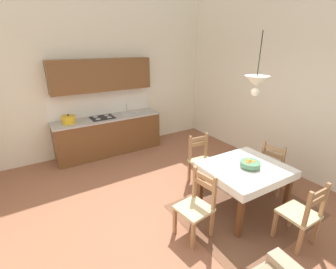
% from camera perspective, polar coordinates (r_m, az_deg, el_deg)
% --- Properties ---
extents(ground_plane, '(6.43, 6.42, 0.10)m').
position_cam_1_polar(ground_plane, '(4.07, -1.53, -18.23)').
color(ground_plane, '#935B42').
extents(wall_back, '(6.43, 0.12, 4.06)m').
position_cam_1_polar(wall_back, '(5.94, -17.16, 15.23)').
color(wall_back, silver).
rests_on(wall_back, ground_plane).
extents(wall_right, '(0.12, 6.42, 4.06)m').
position_cam_1_polar(wall_right, '(5.36, 27.57, 13.34)').
color(wall_right, silver).
rests_on(wall_right, ground_plane).
extents(area_rug, '(2.10, 1.60, 0.01)m').
position_cam_1_polar(area_rug, '(4.24, 17.82, -16.69)').
color(area_rug, brown).
rests_on(area_rug, ground_plane).
extents(kitchen_cabinetry, '(2.48, 0.63, 2.20)m').
position_cam_1_polar(kitchen_cabinetry, '(5.87, -14.25, 3.70)').
color(kitchen_cabinetry, brown).
rests_on(kitchen_cabinetry, ground_plane).
extents(dining_table, '(1.23, 1.09, 0.75)m').
position_cam_1_polar(dining_table, '(3.96, 17.70, -8.84)').
color(dining_table, brown).
rests_on(dining_table, ground_plane).
extents(dining_chair_camera_side, '(0.43, 0.43, 0.93)m').
position_cam_1_polar(dining_chair_camera_side, '(3.70, 29.04, -16.27)').
color(dining_chair_camera_side, '#D1BC89').
rests_on(dining_chair_camera_side, ground_plane).
extents(dining_chair_tv_side, '(0.46, 0.46, 0.93)m').
position_cam_1_polar(dining_chair_tv_side, '(3.43, 6.66, -16.60)').
color(dining_chair_tv_side, '#D1BC89').
rests_on(dining_chair_tv_side, ground_plane).
extents(dining_chair_kitchen_side, '(0.46, 0.46, 0.93)m').
position_cam_1_polar(dining_chair_kitchen_side, '(4.59, 7.97, -6.25)').
color(dining_chair_kitchen_side, '#D1BC89').
rests_on(dining_chair_kitchen_side, ground_plane).
extents(dining_chair_window_side, '(0.45, 0.45, 0.93)m').
position_cam_1_polar(dining_chair_window_side, '(4.72, 23.97, -7.24)').
color(dining_chair_window_side, '#D1BC89').
rests_on(dining_chair_window_side, ground_plane).
extents(fruit_bowl, '(0.30, 0.30, 0.12)m').
position_cam_1_polar(fruit_bowl, '(3.86, 18.85, -6.57)').
color(fruit_bowl, '#4C7F5B').
rests_on(fruit_bowl, dining_table).
extents(pendant_lamp, '(0.32, 0.32, 0.80)m').
position_cam_1_polar(pendant_lamp, '(3.40, 20.20, 11.57)').
color(pendant_lamp, black).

